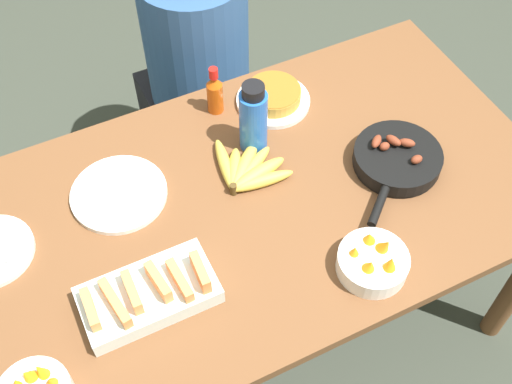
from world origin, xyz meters
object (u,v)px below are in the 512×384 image
banana_bunch (246,171)px  empty_plate_far_left (119,194)px  fruit_bowl_citrus (373,262)px  water_bottle (253,118)px  melon_tray (149,294)px  hot_sauce_bottle (215,93)px  frittata_plate_center (273,97)px  person_figure (200,84)px  skillet (397,159)px

banana_bunch → empty_plate_far_left: banana_bunch is taller
fruit_bowl_citrus → water_bottle: size_ratio=0.78×
melon_tray → hot_sauce_bottle: hot_sauce_bottle is taller
frittata_plate_center → water_bottle: (-0.13, -0.13, 0.08)m
frittata_plate_center → empty_plate_far_left: bearing=-166.3°
hot_sauce_bottle → person_figure: size_ratio=0.14×
melon_tray → empty_plate_far_left: size_ratio=1.24×
banana_bunch → melon_tray: (-0.38, -0.25, 0.01)m
empty_plate_far_left → person_figure: (0.47, 0.58, -0.27)m
hot_sauce_bottle → person_figure: bearing=76.4°
banana_bunch → empty_plate_far_left: (-0.34, 0.09, -0.01)m
frittata_plate_center → empty_plate_far_left: frittata_plate_center is taller
person_figure → fruit_bowl_citrus: bearing=-88.3°
skillet → water_bottle: bearing=-78.1°
skillet → fruit_bowl_citrus: (-0.24, -0.26, 0.01)m
empty_plate_far_left → frittata_plate_center: bearing=13.7°
hot_sauce_bottle → empty_plate_far_left: bearing=-153.7°
hot_sauce_bottle → fruit_bowl_citrus: bearing=-79.5°
banana_bunch → melon_tray: 0.46m
banana_bunch → hot_sauce_bottle: size_ratio=1.36×
skillet → water_bottle: size_ratio=1.40×
melon_tray → frittata_plate_center: melon_tray is taller
frittata_plate_center → melon_tray: bearing=-140.8°
banana_bunch → person_figure: (0.12, 0.66, -0.29)m
banana_bunch → hot_sauce_bottle: 0.28m
empty_plate_far_left → fruit_bowl_citrus: size_ratio=1.47×
frittata_plate_center → fruit_bowl_citrus: 0.63m
frittata_plate_center → water_bottle: bearing=-135.6°
banana_bunch → melon_tray: size_ratio=0.68×
hot_sauce_bottle → person_figure: person_figure is taller
melon_tray → empty_plate_far_left: melon_tray is taller
fruit_bowl_citrus → empty_plate_far_left: bearing=134.9°
frittata_plate_center → fruit_bowl_citrus: bearing=-93.9°
skillet → person_figure: (-0.27, 0.82, -0.29)m
frittata_plate_center → water_bottle: water_bottle is taller
banana_bunch → skillet: 0.42m
banana_bunch → frittata_plate_center: frittata_plate_center is taller
melon_tray → person_figure: bearing=61.2°
melon_tray → water_bottle: bearing=37.6°
hot_sauce_bottle → banana_bunch: bearing=-95.7°
banana_bunch → skillet: skillet is taller
water_bottle → empty_plate_far_left: bearing=-179.1°
empty_plate_far_left → person_figure: size_ratio=0.22×
empty_plate_far_left → fruit_bowl_citrus: (0.50, -0.50, 0.02)m
empty_plate_far_left → hot_sauce_bottle: hot_sauce_bottle is taller
melon_tray → person_figure: (0.50, 0.92, -0.30)m
hot_sauce_bottle → melon_tray: bearing=-128.0°
banana_bunch → person_figure: 0.73m
empty_plate_far_left → water_bottle: size_ratio=1.14×
melon_tray → water_bottle: size_ratio=1.41×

